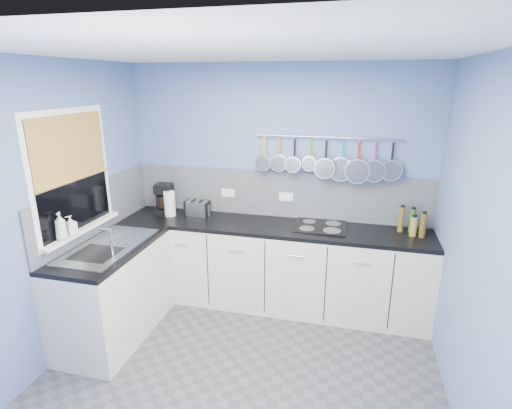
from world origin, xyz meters
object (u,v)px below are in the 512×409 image
at_px(soap_bottle_a, 61,226).
at_px(coffee_maker, 163,199).
at_px(soap_bottle_b, 71,225).
at_px(paper_towel, 170,204).
at_px(canister, 206,210).
at_px(toaster, 197,208).
at_px(hob, 320,227).

relative_size(soap_bottle_a, coffee_maker, 0.73).
distance_m(soap_bottle_b, coffee_maker, 1.18).
height_order(paper_towel, coffee_maker, coffee_maker).
relative_size(paper_towel, canister, 2.21).
distance_m(toaster, hob, 1.35).
bearing_deg(canister, soap_bottle_b, -123.81).
xyz_separation_m(coffee_maker, canister, (0.49, 0.02, -0.10)).
height_order(soap_bottle_a, hob, soap_bottle_a).
xyz_separation_m(soap_bottle_a, paper_towel, (0.39, 1.20, -0.13)).
xyz_separation_m(soap_bottle_a, canister, (0.78, 1.29, -0.21)).
xyz_separation_m(paper_towel, coffee_maker, (-0.10, 0.06, 0.03)).
relative_size(soap_bottle_a, soap_bottle_b, 1.39).
height_order(coffee_maker, canister, coffee_maker).
bearing_deg(toaster, canister, 6.65).
height_order(canister, hob, canister).
xyz_separation_m(soap_bottle_b, toaster, (0.68, 1.17, -0.16)).
xyz_separation_m(soap_bottle_b, paper_towel, (0.39, 1.08, -0.10)).
distance_m(paper_towel, toaster, 0.30).
distance_m(soap_bottle_a, soap_bottle_b, 0.12).
height_order(soap_bottle_b, coffee_maker, coffee_maker).
bearing_deg(canister, coffee_maker, -177.10).
xyz_separation_m(canister, hob, (1.24, -0.05, -0.06)).
bearing_deg(hob, soap_bottle_b, -151.19).
bearing_deg(paper_towel, soap_bottle_a, -107.99).
xyz_separation_m(soap_bottle_a, hob, (2.03, 1.23, -0.26)).
bearing_deg(coffee_maker, soap_bottle_a, -108.57).
height_order(paper_towel, toaster, paper_towel).
height_order(coffee_maker, hob, coffee_maker).
bearing_deg(hob, coffee_maker, 179.09).
xyz_separation_m(paper_towel, canister, (0.39, 0.08, -0.07)).
bearing_deg(coffee_maker, hob, -6.56).
xyz_separation_m(coffee_maker, toaster, (0.39, 0.02, -0.09)).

